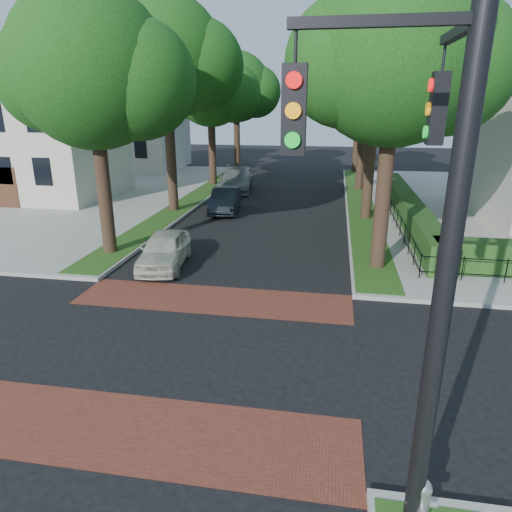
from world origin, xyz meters
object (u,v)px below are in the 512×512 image
at_px(traffic_signal, 431,226).
at_px(parked_car_front, 164,250).
at_px(parked_car_rear, 236,180).
at_px(parked_car_middle, 225,200).
at_px(fire_hydrant, 421,504).

bearing_deg(traffic_signal, parked_car_front, 125.99).
height_order(traffic_signal, parked_car_rear, traffic_signal).
xyz_separation_m(traffic_signal, parked_car_rear, (-8.25, 26.82, -3.89)).
bearing_deg(parked_car_front, parked_car_rear, 84.79).
height_order(parked_car_middle, fire_hydrant, parked_car_middle).
bearing_deg(parked_car_middle, parked_car_rear, 91.53).
bearing_deg(parked_car_rear, traffic_signal, -79.67).
xyz_separation_m(parked_car_rear, fire_hydrant, (8.57, -27.01, -0.25)).
bearing_deg(traffic_signal, parked_car_middle, 110.34).
bearing_deg(fire_hydrant, parked_car_front, 106.88).
height_order(parked_car_front, parked_car_rear, parked_car_rear).
distance_m(traffic_signal, fire_hydrant, 4.15).
xyz_separation_m(traffic_signal, fire_hydrant, (0.31, -0.19, -4.13)).
bearing_deg(parked_car_front, traffic_signal, -61.52).
relative_size(traffic_signal, parked_car_front, 1.99).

